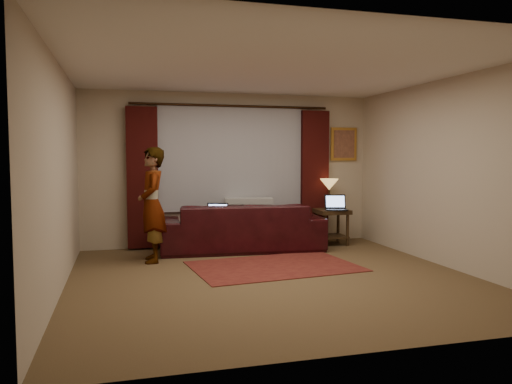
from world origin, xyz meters
TOP-DOWN VIEW (x-y plane):
  - floor at (0.00, 0.00)m, footprint 5.00×5.00m
  - ceiling at (0.00, 0.00)m, footprint 5.00×5.00m
  - wall_back at (0.00, 2.50)m, footprint 5.00×0.02m
  - wall_front at (0.00, -2.50)m, footprint 5.00×0.02m
  - wall_left at (-2.50, 0.00)m, footprint 0.02×5.00m
  - wall_right at (2.50, 0.00)m, footprint 0.02×5.00m
  - sheer_curtain at (0.00, 2.44)m, footprint 2.50×0.05m
  - drape_left at (-1.50, 2.39)m, footprint 0.50×0.14m
  - drape_right at (1.50, 2.39)m, footprint 0.50×0.14m
  - curtain_rod at (0.00, 2.39)m, footprint 0.04×0.04m
  - picture_frame at (2.10, 2.47)m, footprint 0.50×0.04m
  - sofa at (0.05, 1.93)m, footprint 2.70×1.32m
  - throw_blanket at (0.25, 2.24)m, footprint 0.85×0.47m
  - clothing_pile at (0.92, 1.71)m, footprint 0.54×0.46m
  - laptop_sofa at (-0.39, 1.80)m, footprint 0.44×0.46m
  - area_rug at (0.20, 0.60)m, footprint 2.38×1.72m
  - end_table at (1.68, 2.01)m, footprint 0.55×0.55m
  - tiffany_lamp at (1.69, 2.15)m, footprint 0.35×0.35m
  - laptop_table at (1.69, 1.85)m, footprint 0.45×0.47m
  - person at (-1.41, 1.37)m, footprint 0.49×0.49m

SIDE VIEW (x-z plane):
  - floor at x=0.00m, z-range -0.01..0.00m
  - area_rug at x=0.20m, z-range 0.00..0.01m
  - end_table at x=1.68m, z-range 0.00..0.61m
  - sofa at x=0.05m, z-range 0.00..1.06m
  - clothing_pile at x=0.92m, z-range 0.53..0.72m
  - laptop_sofa at x=-0.39m, z-range 0.53..0.77m
  - laptop_table at x=1.69m, z-range 0.61..0.87m
  - person at x=-1.41m, z-range 0.00..1.66m
  - tiffany_lamp at x=1.69m, z-range 0.61..1.13m
  - throw_blanket at x=0.25m, z-range 1.01..1.10m
  - drape_left at x=-1.50m, z-range 0.03..2.33m
  - drape_right at x=1.50m, z-range 0.03..2.33m
  - wall_back at x=0.00m, z-range 0.00..2.60m
  - wall_front at x=0.00m, z-range 0.00..2.60m
  - wall_left at x=-2.50m, z-range 0.00..2.60m
  - wall_right at x=2.50m, z-range 0.00..2.60m
  - sheer_curtain at x=0.00m, z-range 0.60..2.40m
  - picture_frame at x=2.10m, z-range 1.45..2.05m
  - curtain_rod at x=0.00m, z-range 0.68..4.08m
  - ceiling at x=0.00m, z-range 2.59..2.61m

